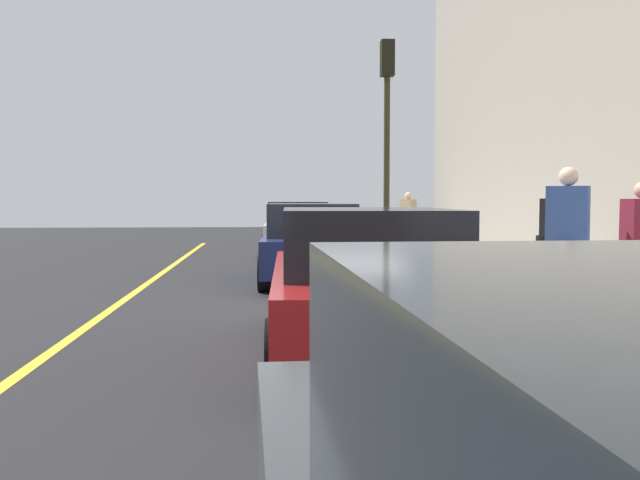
{
  "coord_description": "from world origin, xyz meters",
  "views": [
    {
      "loc": [
        -11.17,
        0.93,
        1.61
      ],
      "look_at": [
        -1.2,
        0.18,
        1.01
      ],
      "focal_mm": 39.17,
      "sensor_mm": 36.0,
      "label": 1
    }
  ],
  "objects_px": {
    "parked_car_red": "(364,284)",
    "pedestrian_tan_coat": "(408,217)",
    "rolling_suitcase": "(401,235)",
    "pedestrian_blue_coat": "(567,235)",
    "parked_car_navy": "(311,243)",
    "parked_car_white": "(298,228)",
    "traffic_light_pole": "(387,117)",
    "pedestrian_black_coat": "(551,230)"
  },
  "relations": [
    {
      "from": "traffic_light_pole",
      "to": "rolling_suitcase",
      "type": "xyz_separation_m",
      "value": [
        7.7,
        -1.79,
        -2.75
      ]
    },
    {
      "from": "pedestrian_black_coat",
      "to": "pedestrian_blue_coat",
      "type": "distance_m",
      "value": 3.85
    },
    {
      "from": "parked_car_white",
      "to": "traffic_light_pole",
      "type": "distance_m",
      "value": 6.69
    },
    {
      "from": "traffic_light_pole",
      "to": "rolling_suitcase",
      "type": "bearing_deg",
      "value": -13.07
    },
    {
      "from": "parked_car_navy",
      "to": "parked_car_white",
      "type": "distance_m",
      "value": 6.59
    },
    {
      "from": "parked_car_navy",
      "to": "pedestrian_tan_coat",
      "type": "distance_m",
      "value": 8.51
    },
    {
      "from": "parked_car_red",
      "to": "pedestrian_tan_coat",
      "type": "xyz_separation_m",
      "value": [
        14.08,
        -3.32,
        0.27
      ]
    },
    {
      "from": "parked_car_red",
      "to": "pedestrian_blue_coat",
      "type": "distance_m",
      "value": 3.31
    },
    {
      "from": "parked_car_red",
      "to": "pedestrian_black_coat",
      "type": "distance_m",
      "value": 6.72
    },
    {
      "from": "parked_car_red",
      "to": "parked_car_navy",
      "type": "bearing_deg",
      "value": 1.19
    },
    {
      "from": "parked_car_navy",
      "to": "pedestrian_black_coat",
      "type": "distance_m",
      "value": 4.4
    },
    {
      "from": "pedestrian_blue_coat",
      "to": "traffic_light_pole",
      "type": "bearing_deg",
      "value": 15.44
    },
    {
      "from": "pedestrian_black_coat",
      "to": "traffic_light_pole",
      "type": "relative_size",
      "value": 0.37
    },
    {
      "from": "pedestrian_black_coat",
      "to": "parked_car_navy",
      "type": "bearing_deg",
      "value": 76.63
    },
    {
      "from": "parked_car_white",
      "to": "pedestrian_blue_coat",
      "type": "xyz_separation_m",
      "value": [
        -11.22,
        -2.93,
        0.38
      ]
    },
    {
      "from": "pedestrian_black_coat",
      "to": "parked_car_red",
      "type": "bearing_deg",
      "value": 141.94
    },
    {
      "from": "parked_car_white",
      "to": "pedestrian_blue_coat",
      "type": "distance_m",
      "value": 11.61
    },
    {
      "from": "parked_car_navy",
      "to": "parked_car_white",
      "type": "xyz_separation_m",
      "value": [
        6.59,
        -0.03,
        0.0
      ]
    },
    {
      "from": "parked_car_red",
      "to": "rolling_suitcase",
      "type": "bearing_deg",
      "value": -12.37
    },
    {
      "from": "parked_car_navy",
      "to": "pedestrian_blue_coat",
      "type": "height_order",
      "value": "pedestrian_blue_coat"
    },
    {
      "from": "parked_car_red",
      "to": "parked_car_navy",
      "type": "relative_size",
      "value": 1.05
    },
    {
      "from": "traffic_light_pole",
      "to": "parked_car_white",
      "type": "bearing_deg",
      "value": 13.97
    },
    {
      "from": "parked_car_navy",
      "to": "traffic_light_pole",
      "type": "height_order",
      "value": "traffic_light_pole"
    },
    {
      "from": "parked_car_navy",
      "to": "pedestrian_black_coat",
      "type": "xyz_separation_m",
      "value": [
        -1.01,
        -4.27,
        0.29
      ]
    },
    {
      "from": "parked_car_navy",
      "to": "traffic_light_pole",
      "type": "xyz_separation_m",
      "value": [
        0.54,
        -1.53,
        2.46
      ]
    },
    {
      "from": "pedestrian_tan_coat",
      "to": "traffic_light_pole",
      "type": "height_order",
      "value": "traffic_light_pole"
    },
    {
      "from": "pedestrian_black_coat",
      "to": "pedestrian_tan_coat",
      "type": "bearing_deg",
      "value": 5.33
    },
    {
      "from": "pedestrian_tan_coat",
      "to": "pedestrian_blue_coat",
      "type": "distance_m",
      "value": 12.42
    },
    {
      "from": "parked_car_red",
      "to": "pedestrian_black_coat",
      "type": "relative_size",
      "value": 2.68
    },
    {
      "from": "pedestrian_tan_coat",
      "to": "pedestrian_black_coat",
      "type": "distance_m",
      "value": 8.83
    },
    {
      "from": "parked_car_red",
      "to": "pedestrian_black_coat",
      "type": "xyz_separation_m",
      "value": [
        5.29,
        -4.14,
        0.29
      ]
    },
    {
      "from": "parked_car_white",
      "to": "rolling_suitcase",
      "type": "bearing_deg",
      "value": -63.24
    },
    {
      "from": "parked_car_red",
      "to": "rolling_suitcase",
      "type": "relative_size",
      "value": 4.52
    },
    {
      "from": "parked_car_red",
      "to": "pedestrian_tan_coat",
      "type": "height_order",
      "value": "pedestrian_tan_coat"
    },
    {
      "from": "pedestrian_blue_coat",
      "to": "rolling_suitcase",
      "type": "xyz_separation_m",
      "value": [
        12.88,
        -0.36,
        -0.67
      ]
    },
    {
      "from": "pedestrian_tan_coat",
      "to": "parked_car_red",
      "type": "bearing_deg",
      "value": 166.74
    },
    {
      "from": "parked_car_red",
      "to": "rolling_suitcase",
      "type": "height_order",
      "value": "parked_car_red"
    },
    {
      "from": "pedestrian_tan_coat",
      "to": "traffic_light_pole",
      "type": "relative_size",
      "value": 0.36
    },
    {
      "from": "parked_car_red",
      "to": "parked_car_white",
      "type": "distance_m",
      "value": 12.89
    },
    {
      "from": "parked_car_red",
      "to": "pedestrian_black_coat",
      "type": "height_order",
      "value": "pedestrian_black_coat"
    },
    {
      "from": "parked_car_navy",
      "to": "rolling_suitcase",
      "type": "height_order",
      "value": "parked_car_navy"
    },
    {
      "from": "parked_car_navy",
      "to": "rolling_suitcase",
      "type": "xyz_separation_m",
      "value": [
        8.25,
        -3.32,
        -0.29
      ]
    }
  ]
}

